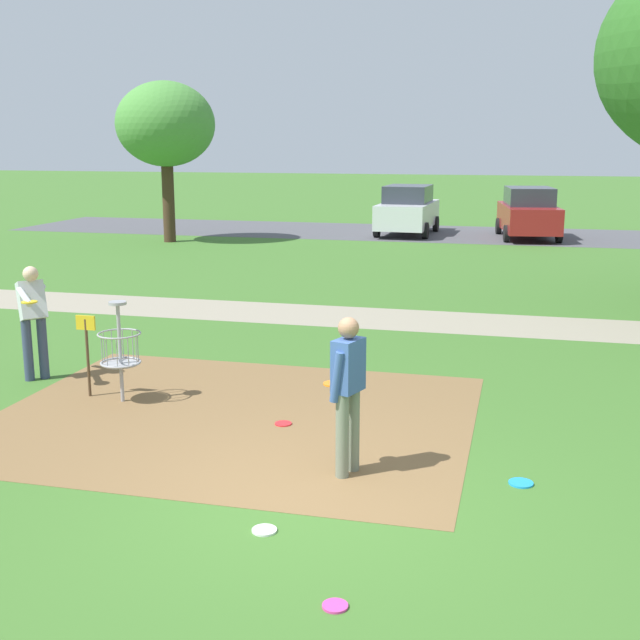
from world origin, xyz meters
name	(u,v)px	position (x,y,z in m)	size (l,w,h in m)	color
ground_plane	(307,499)	(0.00, 0.00, 0.00)	(160.00, 160.00, 0.00)	#3D6B28
dirt_tee_pad	(233,416)	(-1.57, 2.15, 0.00)	(6.10, 5.02, 0.01)	brown
disc_golf_basket	(116,347)	(-3.31, 2.39, 0.75)	(0.98, 0.58, 1.39)	#9E9EA3
player_foreground_watching	(348,387)	(0.25, 0.72, 0.97)	(0.44, 0.50, 1.71)	slate
player_throwing	(33,315)	(-4.97, 3.03, 0.99)	(0.68, 1.06, 1.71)	#384260
frisbee_near_basket	(264,530)	(-0.20, -0.76, 0.01)	(0.23, 0.23, 0.02)	white
frisbee_by_tee	(335,606)	(0.70, -1.81, 0.01)	(0.20, 0.20, 0.02)	#E53D99
frisbee_far_left	(521,483)	(2.06, 0.89, 0.01)	(0.26, 0.26, 0.02)	#1E93DB
frisbee_far_right	(283,424)	(-0.85, 2.03, 0.01)	(0.21, 0.21, 0.02)	red
tree_near_left	(165,125)	(-10.15, 19.21, 4.00)	(3.38, 3.38, 5.48)	#422D1E
parking_lot_strip	(471,234)	(0.00, 24.12, 0.00)	(36.00, 6.00, 0.01)	#4C4C51
parked_car_leftmost	(408,210)	(-2.37, 23.56, 0.92)	(2.09, 4.26, 1.84)	silver
parked_car_center_left	(528,213)	(2.06, 23.38, 0.92)	(2.41, 4.41, 1.84)	maroon
gravel_path	(418,320)	(0.00, 8.48, 0.00)	(40.00, 1.99, 0.00)	gray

